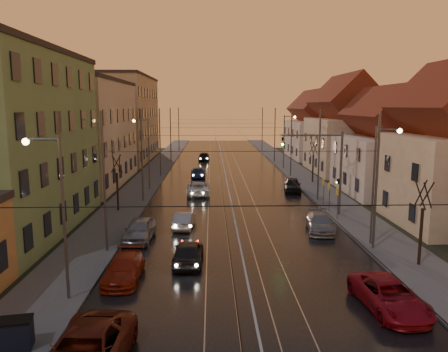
{
  "coord_description": "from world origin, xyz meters",
  "views": [
    {
      "loc": [
        -1.88,
        -18.02,
        9.3
      ],
      "look_at": [
        -0.73,
        22.23,
        2.82
      ],
      "focal_mm": 35.0,
      "sensor_mm": 36.0,
      "label": 1
    }
  ],
  "objects": [
    {
      "name": "street_lamp_1",
      "position": [
        9.1,
        10.0,
        4.89
      ],
      "size": [
        1.75,
        0.32,
        8.0
      ],
      "color": "#595B60",
      "rests_on": "ground"
    },
    {
      "name": "house_right_3",
      "position": [
        17.0,
        43.0,
        5.8
      ],
      "size": [
        9.18,
        14.28,
        11.5
      ],
      "color": "#C0AE94",
      "rests_on": "ground"
    },
    {
      "name": "driving_car_3",
      "position": [
        -3.65,
        38.57,
        0.67
      ],
      "size": [
        2.0,
        4.68,
        1.34
      ],
      "primitive_type": "imported",
      "rotation": [
        0.0,
        0.0,
        3.17
      ],
      "color": "navy",
      "rests_on": "ground"
    },
    {
      "name": "driving_car_4",
      "position": [
        -3.18,
        56.15,
        0.77
      ],
      "size": [
        1.88,
        4.55,
        1.54
      ],
      "primitive_type": "imported",
      "rotation": [
        0.0,
        0.0,
        3.13
      ],
      "color": "black",
      "rests_on": "ground"
    },
    {
      "name": "street_lamp_0",
      "position": [
        -9.1,
        2.0,
        4.89
      ],
      "size": [
        1.75,
        0.32,
        8.0
      ],
      "color": "#595B60",
      "rests_on": "ground"
    },
    {
      "name": "parked_left_2",
      "position": [
        -6.63,
        4.5,
        0.65
      ],
      "size": [
        1.81,
        4.46,
        1.29
      ],
      "primitive_type": "imported",
      "rotation": [
        0.0,
        0.0,
        -0.0
      ],
      "color": "maroon",
      "rests_on": "ground"
    },
    {
      "name": "catenary_pole_l_1",
      "position": [
        -8.6,
        9.0,
        4.5
      ],
      "size": [
        0.16,
        0.16,
        9.0
      ],
      "primitive_type": "cylinder",
      "color": "#595B60",
      "rests_on": "ground"
    },
    {
      "name": "parked_right_0",
      "position": [
        6.24,
        0.64,
        0.69
      ],
      "size": [
        2.73,
        5.16,
        1.38
      ],
      "primitive_type": "imported",
      "rotation": [
        0.0,
        0.0,
        0.09
      ],
      "color": "maroon",
      "rests_on": "ground"
    },
    {
      "name": "catenary_pole_l_5",
      "position": [
        -8.6,
        72.0,
        4.5
      ],
      "size": [
        0.16,
        0.16,
        9.0
      ],
      "primitive_type": "cylinder",
      "color": "#595B60",
      "rests_on": "ground"
    },
    {
      "name": "apartment_left_2",
      "position": [
        -17.5,
        34.0,
        6.0
      ],
      "size": [
        10.0,
        20.0,
        12.0
      ],
      "primitive_type": "cube",
      "color": "#BDB292",
      "rests_on": "ground"
    },
    {
      "name": "catenary_pole_l_3",
      "position": [
        -8.6,
        39.0,
        4.5
      ],
      "size": [
        0.16,
        0.16,
        9.0
      ],
      "primitive_type": "cylinder",
      "color": "#595B60",
      "rests_on": "ground"
    },
    {
      "name": "parked_left_3",
      "position": [
        -6.94,
        11.58,
        0.77
      ],
      "size": [
        2.05,
        4.62,
        1.55
      ],
      "primitive_type": "imported",
      "rotation": [
        0.0,
        0.0,
        -0.05
      ],
      "color": "gray",
      "rests_on": "ground"
    },
    {
      "name": "catenary_pole_r_1",
      "position": [
        8.6,
        9.0,
        4.5
      ],
      "size": [
        0.16,
        0.16,
        9.0
      ],
      "primitive_type": "cylinder",
      "color": "#595B60",
      "rests_on": "ground"
    },
    {
      "name": "tram_rail_1",
      "position": [
        -0.77,
        40.0,
        0.06
      ],
      "size": [
        0.06,
        120.0,
        0.03
      ],
      "primitive_type": "cube",
      "color": "gray",
      "rests_on": "road"
    },
    {
      "name": "apartment_left_3",
      "position": [
        -17.5,
        58.0,
        7.0
      ],
      "size": [
        10.0,
        24.0,
        14.0
      ],
      "primitive_type": "cube",
      "color": "#9A8A63",
      "rests_on": "ground"
    },
    {
      "name": "catenary_pole_r_5",
      "position": [
        8.6,
        72.0,
        4.5
      ],
      "size": [
        0.16,
        0.16,
        9.0
      ],
      "primitive_type": "cylinder",
      "color": "#595B60",
      "rests_on": "ground"
    },
    {
      "name": "tram_rail_2",
      "position": [
        0.77,
        40.0,
        0.06
      ],
      "size": [
        0.06,
        120.0,
        0.03
      ],
      "primitive_type": "cube",
      "color": "gray",
      "rests_on": "road"
    },
    {
      "name": "bare_tree_0",
      "position": [
        -10.2,
        20.0,
        2.49
      ],
      "size": [
        1.09,
        1.09,
        5.11
      ],
      "color": "black",
      "rests_on": "ground"
    },
    {
      "name": "driving_car_0",
      "position": [
        -3.29,
        6.87,
        0.73
      ],
      "size": [
        1.82,
        4.3,
        1.45
      ],
      "primitive_type": "imported",
      "rotation": [
        0.0,
        0.0,
        3.12
      ],
      "color": "black",
      "rests_on": "ground"
    },
    {
      "name": "bare_tree_2",
      "position": [
        10.4,
        34.0,
        2.49
      ],
      "size": [
        1.09,
        1.09,
        5.11
      ],
      "color": "black",
      "rests_on": "ground"
    },
    {
      "name": "ground",
      "position": [
        0.0,
        0.0,
        0.0
      ],
      "size": [
        160.0,
        160.0,
        0.0
      ],
      "primitive_type": "plane",
      "color": "black",
      "rests_on": "ground"
    },
    {
      "name": "road",
      "position": [
        0.0,
        40.0,
        0.02
      ],
      "size": [
        16.0,
        120.0,
        0.04
      ],
      "primitive_type": "cube",
      "color": "black",
      "rests_on": "ground"
    },
    {
      "name": "street_lamp_3",
      "position": [
        9.1,
        46.0,
        4.89
      ],
      "size": [
        1.75,
        0.32,
        8.0
      ],
      "color": "#595B60",
      "rests_on": "ground"
    },
    {
      "name": "catenary_pole_l_2",
      "position": [
        -8.6,
        24.0,
        4.5
      ],
      "size": [
        0.16,
        0.16,
        9.0
      ],
      "primitive_type": "cylinder",
      "color": "#595B60",
      "rests_on": "ground"
    },
    {
      "name": "catenary_pole_r_3",
      "position": [
        8.6,
        39.0,
        4.5
      ],
      "size": [
        0.16,
        0.16,
        9.0
      ],
      "primitive_type": "cylinder",
      "color": "#595B60",
      "rests_on": "ground"
    },
    {
      "name": "sidewalk_left",
      "position": [
        -10.0,
        40.0,
        0.07
      ],
      "size": [
        4.0,
        120.0,
        0.15
      ],
      "primitive_type": "cube",
      "color": "#4C4C4C",
      "rests_on": "ground"
    },
    {
      "name": "tram_rail_0",
      "position": [
        -2.2,
        40.0,
        0.06
      ],
      "size": [
        0.06,
        120.0,
        0.03
      ],
      "primitive_type": "cube",
      "color": "gray",
      "rests_on": "road"
    },
    {
      "name": "street_lamp_2",
      "position": [
        -9.1,
        30.0,
        4.89
      ],
      "size": [
        1.75,
        0.32,
        8.0
      ],
      "color": "#595B60",
      "rests_on": "ground"
    },
    {
      "name": "parked_right_2",
      "position": [
        6.95,
        28.71,
        0.75
      ],
      "size": [
        2.34,
        4.61,
        1.51
      ],
      "primitive_type": "imported",
      "rotation": [
        0.0,
        0.0,
        -0.13
      ],
      "color": "black",
      "rests_on": "ground"
    },
    {
      "name": "bare_tree_1",
      "position": [
        10.2,
        6.0,
        2.49
      ],
      "size": [
        1.09,
        1.09,
        5.11
      ],
      "color": "black",
      "rests_on": "ground"
    },
    {
      "name": "catenary_pole_r_4",
      "position": [
        8.6,
        54.0,
        4.5
      ],
      "size": [
        0.16,
        0.16,
        9.0
      ],
      "primitive_type": "cylinder",
      "color": "#595B60",
      "rests_on": "ground"
    },
    {
      "name": "tram_rail_3",
      "position": [
        2.2,
        40.0,
        0.06
      ],
      "size": [
        0.06,
        120.0,
        0.03
      ],
      "primitive_type": "cube",
      "color": "gray",
      "rests_on": "road"
    },
    {
      "name": "house_right_2",
      "position": [
        17.0,
        28.0,
        4.64
      ],
      "size": [
        9.18,
        12.24,
        9.2
      ],
      "color": "silver",
      "rests_on": "ground"
    },
    {
      "name": "catenary_pole_r_2",
      "position": [
        8.6,
        24.0,
        4.5
      ],
      "size": [
        0.16,
        0.16,
        9.0
      ],
      "primitive_type": "cylinder",
      "color": "#595B60",
      "rests_on": "ground"
    },
    {
      "name": "parked_right_1",
      "position": [
        6.2,
        13.42,
        0.66
      ],
      "size": [
        2.44,
        4.78,
        1.33
      ],
      "primitive_type": "imported",
      "rotation": [
        0.0,
        0.0,
        -0.13
      ],
      "color": "gray",
      "rests_on": "ground"
    },
    {
      "name": "dumpster",
      "position": [
        -9.38,
        -2.39,
        0.7
      ],
      "size": [
        1.33,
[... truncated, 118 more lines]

